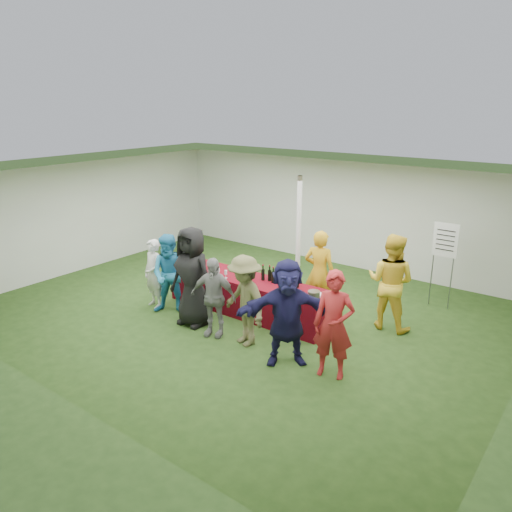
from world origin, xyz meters
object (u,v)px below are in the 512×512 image
Objects in this scene: wine_list_sign at (445,246)px; staff_back at (391,282)px; customer_3 at (213,297)px; customer_4 at (245,301)px; customer_2 at (192,277)px; customer_0 at (154,274)px; dump_bucket at (314,296)px; customer_5 at (287,312)px; customer_6 at (334,325)px; customer_1 at (171,275)px; serving_table at (248,295)px; staff_pourer at (319,273)px.

staff_back is (-0.46, -1.59, -0.39)m from wine_list_sign.
customer_3 is 0.68m from customer_4.
customer_2 is at bearing 32.87° from staff_back.
staff_back is 4.73m from customer_0.
wine_list_sign reaches higher than dump_bucket.
wine_list_sign is 4.38m from customer_4.
dump_bucket is 0.12× the size of wine_list_sign.
customer_5 is 1.03× the size of customer_6.
customer_5 reaches higher than customer_1.
customer_5 is at bearing 68.91° from staff_back.
staff_back is 4.26m from customer_1.
customer_6 is at bearing -2.26° from customer_2.
dump_bucket is 3.48m from customer_0.
customer_5 is at bearing -34.64° from serving_table.
customer_1 is (-4.23, -3.58, -0.49)m from wine_list_sign.
customer_0 is at bearing -143.08° from wine_list_sign.
staff_pourer is at bearing 41.76° from customer_0.
staff_back reaches higher than customer_5.
dump_bucket is 0.98m from customer_5.
customer_2 is at bearing -163.59° from customer_4.
staff_back is at bearing -0.50° from customer_1.
customer_6 is at bearing -96.98° from wine_list_sign.
customer_3 reaches higher than customer_0.
customer_2 reaches higher than customer_6.
customer_0 is at bearing 150.88° from customer_1.
customer_5 reaches higher than serving_table.
customer_1 is (-1.23, -0.92, 0.45)m from serving_table.
serving_table is at bearing 140.06° from customer_6.
customer_4 reaches higher than customer_0.
staff_back is 2.18m from customer_6.
dump_bucket is at bearing 64.54° from customer_4.
dump_bucket is 0.14× the size of customer_3.
customer_2 reaches higher than wine_list_sign.
customer_0 is 4.30m from customer_6.
serving_table is at bearing 37.96° from customer_0.
wine_list_sign is at bearing 32.80° from customer_5.
wine_list_sign reaches higher than customer_4.
customer_4 is at bearing -12.54° from customer_3.
customer_0 is 0.89× the size of customer_4.
dump_bucket is at bearing -14.59° from customer_1.
staff_pourer is at bearing 8.40° from customer_1.
dump_bucket is at bearing 55.82° from customer_5.
customer_3 is at bearing -84.75° from serving_table.
wine_list_sign is (1.34, 2.87, 0.48)m from dump_bucket.
staff_pourer is at bearing 47.66° from customer_2.
customer_0 is 0.54m from customer_1.
customer_6 is (3.06, -0.08, -0.10)m from customer_2.
dump_bucket is at bearing 105.70° from staff_pourer.
customer_4 is at bearing -120.49° from wine_list_sign.
customer_3 is at bearing -148.54° from dump_bucket.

